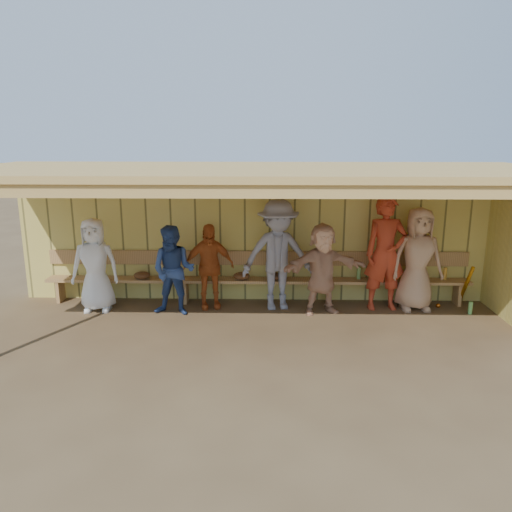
{
  "coord_description": "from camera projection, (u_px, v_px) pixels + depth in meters",
  "views": [
    {
      "loc": [
        0.19,
        -7.55,
        3.0
      ],
      "look_at": [
        0.0,
        0.35,
        1.05
      ],
      "focal_mm": 35.0,
      "sensor_mm": 36.0,
      "label": 1
    }
  ],
  "objects": [
    {
      "name": "dugout_equipment",
      "position": [
        264.0,
        278.0,
        8.89
      ],
      "size": [
        5.93,
        0.62,
        0.8
      ],
      "color": "orange",
      "rests_on": "ground"
    },
    {
      "name": "player_g",
      "position": [
        385.0,
        254.0,
        8.55
      ],
      "size": [
        0.77,
        0.55,
        1.99
      ],
      "primitive_type": "imported",
      "rotation": [
        0.0,
        0.0,
        0.1
      ],
      "color": "#B5361C",
      "rests_on": "ground"
    },
    {
      "name": "player_f",
      "position": [
        322.0,
        269.0,
        8.4
      ],
      "size": [
        1.51,
        0.82,
        1.56
      ],
      "primitive_type": "imported",
      "rotation": [
        0.0,
        0.0,
        0.26
      ],
      "color": "#E4A980",
      "rests_on": "ground"
    },
    {
      "name": "bench",
      "position": [
        257.0,
        274.0,
        9.01
      ],
      "size": [
        7.6,
        0.34,
        0.93
      ],
      "color": "tan",
      "rests_on": "ground"
    },
    {
      "name": "dugout_structure",
      "position": [
        280.0,
        214.0,
        8.3
      ],
      "size": [
        8.8,
        3.2,
        2.5
      ],
      "color": "#DAC65D",
      "rests_on": "ground"
    },
    {
      "name": "player_h",
      "position": [
        417.0,
        259.0,
        8.56
      ],
      "size": [
        0.91,
        0.63,
        1.79
      ],
      "primitive_type": "imported",
      "rotation": [
        0.0,
        0.0,
        0.07
      ],
      "color": "tan",
      "rests_on": "ground"
    },
    {
      "name": "player_b",
      "position": [
        95.0,
        265.0,
        8.53
      ],
      "size": [
        0.83,
        0.57,
        1.62
      ],
      "primitive_type": "imported",
      "rotation": [
        0.0,
        0.0,
        0.08
      ],
      "color": "white",
      "rests_on": "ground"
    },
    {
      "name": "ground",
      "position": [
        255.0,
        324.0,
        8.05
      ],
      "size": [
        90.0,
        90.0,
        0.0
      ],
      "primitive_type": "plane",
      "color": "brown",
      "rests_on": "ground"
    },
    {
      "name": "player_e",
      "position": [
        278.0,
        255.0,
        8.58
      ],
      "size": [
        1.34,
        0.91,
        1.92
      ],
      "primitive_type": "imported",
      "rotation": [
        0.0,
        0.0,
        0.17
      ],
      "color": "gray",
      "rests_on": "ground"
    },
    {
      "name": "player_d",
      "position": [
        209.0,
        266.0,
        8.67
      ],
      "size": [
        0.94,
        0.57,
        1.5
      ],
      "primitive_type": "imported",
      "rotation": [
        0.0,
        0.0,
        0.24
      ],
      "color": "#C7571F",
      "rests_on": "ground"
    },
    {
      "name": "player_c",
      "position": [
        174.0,
        271.0,
        8.34
      ],
      "size": [
        0.81,
        0.67,
        1.53
      ],
      "primitive_type": "imported",
      "rotation": [
        0.0,
        0.0,
        -0.14
      ],
      "color": "#2F4881",
      "rests_on": "ground"
    }
  ]
}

